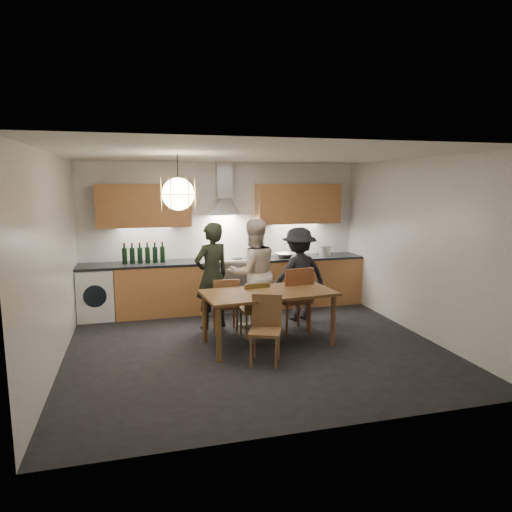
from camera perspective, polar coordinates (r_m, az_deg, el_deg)
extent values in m
plane|color=black|center=(6.44, -0.19, -11.21)|extent=(5.00, 5.00, 0.00)
cube|color=white|center=(8.29, -4.14, 2.61)|extent=(5.00, 0.02, 2.60)
cube|color=white|center=(4.01, 7.98, -4.47)|extent=(5.00, 0.02, 2.60)
cube|color=white|center=(5.99, -24.00, -0.66)|extent=(0.02, 4.50, 2.60)
cube|color=white|center=(7.15, 19.56, 1.07)|extent=(0.02, 4.50, 2.60)
cube|color=silver|center=(6.05, -0.21, 12.57)|extent=(5.00, 4.50, 0.02)
cube|color=tan|center=(8.00, -11.98, -4.13)|extent=(1.45, 0.60, 0.86)
cube|color=tan|center=(8.54, 6.09, -3.14)|extent=(2.05, 0.60, 0.86)
cube|color=white|center=(8.03, -19.32, -4.45)|extent=(0.58, 0.58, 0.85)
cube|color=black|center=(7.91, -14.26, -1.04)|extent=(2.05, 0.62, 0.04)
cube|color=black|center=(8.46, 6.14, -0.16)|extent=(2.05, 0.62, 0.04)
cube|color=silver|center=(8.15, -3.68, -3.92)|extent=(0.90, 0.60, 0.80)
cube|color=black|center=(7.88, -3.27, -4.52)|extent=(0.78, 0.02, 0.42)
cube|color=slate|center=(8.06, -3.71, -0.88)|extent=(0.90, 0.60, 0.08)
cube|color=silver|center=(7.80, -3.34, -0.76)|extent=(0.90, 0.08, 0.04)
cube|color=#B97A47|center=(7.93, -13.82, 6.14)|extent=(1.55, 0.35, 0.72)
cube|color=#B97A47|center=(8.44, 5.31, 6.52)|extent=(1.55, 0.35, 0.72)
cube|color=silver|center=(8.11, -4.05, 9.48)|extent=(0.26, 0.22, 0.62)
cylinder|color=black|center=(5.77, -9.76, 10.12)|extent=(0.01, 0.01, 0.50)
sphere|color=#FFE0A5|center=(5.77, -9.70, 7.64)|extent=(0.40, 0.40, 0.40)
torus|color=gold|center=(5.77, -9.70, 7.64)|extent=(0.43, 0.43, 0.01)
cube|color=brown|center=(6.31, 1.56, -4.62)|extent=(1.87, 1.06, 0.04)
cylinder|color=brown|center=(5.83, -4.66, -9.69)|extent=(0.07, 0.07, 0.72)
cylinder|color=brown|center=(6.51, -6.43, -7.70)|extent=(0.07, 0.07, 0.72)
cylinder|color=brown|center=(6.44, 9.62, -7.96)|extent=(0.07, 0.07, 0.72)
cylinder|color=brown|center=(7.06, 6.63, -6.36)|extent=(0.07, 0.07, 0.72)
cube|color=brown|center=(6.92, -3.87, -6.21)|extent=(0.41, 0.41, 0.04)
cube|color=brown|center=(6.70, -3.71, -4.72)|extent=(0.38, 0.06, 0.42)
cylinder|color=brown|center=(7.15, -2.77, -7.49)|extent=(0.03, 0.03, 0.39)
cylinder|color=brown|center=(6.85, -2.40, -8.21)|extent=(0.03, 0.03, 0.39)
cylinder|color=brown|center=(7.11, -5.26, -7.60)|extent=(0.03, 0.03, 0.39)
cylinder|color=brown|center=(6.82, -4.99, -8.34)|extent=(0.03, 0.03, 0.39)
cube|color=brown|center=(6.73, -0.30, -6.71)|extent=(0.39, 0.39, 0.04)
cube|color=brown|center=(6.52, 0.14, -5.22)|extent=(0.37, 0.05, 0.41)
cylinder|color=brown|center=(6.97, 0.53, -7.94)|extent=(0.03, 0.03, 0.38)
cylinder|color=brown|center=(6.70, 1.33, -8.66)|extent=(0.03, 0.03, 0.38)
cylinder|color=brown|center=(6.89, -1.89, -8.15)|extent=(0.03, 0.03, 0.38)
cylinder|color=brown|center=(6.61, -1.18, -8.90)|extent=(0.03, 0.03, 0.38)
cube|color=brown|center=(6.96, 4.67, -5.47)|extent=(0.50, 0.50, 0.04)
cube|color=brown|center=(6.72, 5.45, -3.64)|extent=(0.46, 0.09, 0.50)
cylinder|color=brown|center=(7.27, 5.33, -6.93)|extent=(0.04, 0.04, 0.46)
cylinder|color=brown|center=(6.95, 6.68, -7.70)|extent=(0.04, 0.04, 0.46)
cylinder|color=brown|center=(7.12, 2.65, -7.24)|extent=(0.04, 0.04, 0.46)
cylinder|color=brown|center=(6.80, 3.90, -8.05)|extent=(0.04, 0.04, 0.46)
cube|color=brown|center=(5.74, 1.16, -9.45)|extent=(0.50, 0.50, 0.04)
cube|color=brown|center=(5.83, 1.38, -6.79)|extent=(0.37, 0.18, 0.42)
cylinder|color=brown|center=(5.69, -0.63, -11.91)|extent=(0.03, 0.03, 0.39)
cylinder|color=brown|center=(5.97, -0.16, -10.86)|extent=(0.03, 0.03, 0.39)
cylinder|color=brown|center=(5.65, 2.54, -12.06)|extent=(0.03, 0.03, 0.39)
cylinder|color=brown|center=(5.94, 2.85, -10.99)|extent=(0.03, 0.03, 0.39)
imported|color=black|center=(7.05, -5.53, -2.47)|extent=(0.71, 0.61, 1.65)
imported|color=beige|center=(7.10, -0.35, -2.18)|extent=(0.89, 0.74, 1.69)
imported|color=black|center=(7.50, 5.37, -2.25)|extent=(1.07, 0.73, 1.53)
imported|color=#BDBDC1|center=(8.28, 3.60, 0.10)|extent=(0.35, 0.35, 0.08)
cylinder|color=silver|center=(8.59, 8.60, 0.60)|extent=(0.27, 0.27, 0.16)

